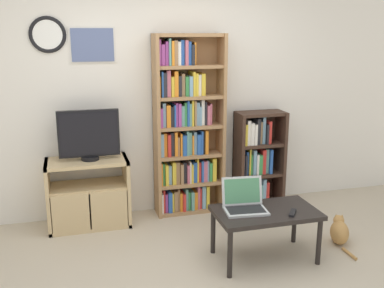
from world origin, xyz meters
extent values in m
plane|color=#BCAD93|center=(0.00, 0.00, 0.00)|extent=(18.00, 18.00, 0.00)
cube|color=silver|center=(0.00, 1.74, 1.30)|extent=(6.41, 0.06, 2.60)
torus|color=black|center=(-1.12, 1.70, 1.97)|extent=(0.36, 0.04, 0.36)
cylinder|color=white|center=(-1.12, 1.70, 1.97)|extent=(0.30, 0.02, 0.30)
cube|color=silver|center=(-0.68, 1.70, 1.87)|extent=(0.47, 0.01, 0.37)
cube|color=slate|center=(-0.68, 1.70, 1.87)|extent=(0.43, 0.02, 0.33)
cube|color=tan|center=(-1.22, 1.47, 0.36)|extent=(0.04, 0.44, 0.72)
cube|color=tan|center=(-0.42, 1.47, 0.36)|extent=(0.04, 0.44, 0.72)
cube|color=tan|center=(-0.82, 1.47, 0.70)|extent=(0.84, 0.44, 0.04)
cube|color=tan|center=(-0.82, 1.47, 0.02)|extent=(0.84, 0.44, 0.04)
cube|color=tan|center=(-0.82, 1.47, 0.43)|extent=(0.77, 0.40, 0.04)
cube|color=tan|center=(-1.01, 1.26, 0.23)|extent=(0.37, 0.02, 0.40)
cube|color=tan|center=(-0.63, 1.26, 0.23)|extent=(0.37, 0.02, 0.40)
cylinder|color=black|center=(-0.78, 1.46, 0.74)|extent=(0.18, 0.18, 0.04)
cube|color=black|center=(-0.78, 1.46, 1.00)|extent=(0.61, 0.05, 0.48)
cube|color=black|center=(-0.78, 1.43, 1.00)|extent=(0.58, 0.01, 0.44)
cube|color=#9E754C|center=(-0.06, 1.55, 0.99)|extent=(0.04, 0.28, 1.98)
cube|color=#9E754C|center=(0.66, 1.55, 0.99)|extent=(0.04, 0.28, 1.98)
cube|color=#9E754C|center=(0.30, 1.68, 0.99)|extent=(0.76, 0.02, 1.98)
cube|color=#9E754C|center=(0.30, 1.55, 0.02)|extent=(0.69, 0.24, 0.04)
cube|color=#9E754C|center=(0.30, 1.55, 0.34)|extent=(0.69, 0.24, 0.04)
cube|color=#9E754C|center=(0.30, 1.55, 0.67)|extent=(0.69, 0.24, 0.04)
cube|color=#9E754C|center=(0.30, 1.55, 0.99)|extent=(0.69, 0.24, 0.04)
cube|color=#9E754C|center=(0.30, 1.55, 1.32)|extent=(0.69, 0.24, 0.04)
cube|color=#9E754C|center=(0.30, 1.55, 1.64)|extent=(0.69, 0.24, 0.04)
cube|color=#9E754C|center=(0.30, 1.55, 1.97)|extent=(0.69, 0.24, 0.04)
cube|color=white|center=(-0.03, 1.55, 0.15)|extent=(0.02, 0.22, 0.23)
cube|color=red|center=(-0.01, 1.56, 0.17)|extent=(0.02, 0.19, 0.26)
cube|color=#9E4293|center=(0.02, 1.56, 0.14)|extent=(0.03, 0.19, 0.21)
cube|color=#2856A8|center=(0.06, 1.55, 0.15)|extent=(0.04, 0.21, 0.23)
cube|color=gold|center=(0.09, 1.56, 0.15)|extent=(0.02, 0.20, 0.22)
cube|color=#93704C|center=(0.13, 1.56, 0.15)|extent=(0.04, 0.19, 0.23)
cube|color=#93704C|center=(0.16, 1.56, 0.17)|extent=(0.02, 0.18, 0.26)
cube|color=orange|center=(0.19, 1.56, 0.14)|extent=(0.03, 0.20, 0.21)
cube|color=red|center=(0.22, 1.55, 0.14)|extent=(0.03, 0.22, 0.20)
cube|color=#5B9389|center=(0.25, 1.56, 0.16)|extent=(0.03, 0.19, 0.25)
cube|color=#388947|center=(0.28, 1.56, 0.14)|extent=(0.02, 0.18, 0.21)
cube|color=#5B9389|center=(0.32, 1.55, 0.14)|extent=(0.04, 0.22, 0.21)
cube|color=orange|center=(0.36, 1.56, 0.14)|extent=(0.04, 0.18, 0.21)
cube|color=#B75B70|center=(0.39, 1.56, 0.17)|extent=(0.02, 0.19, 0.27)
cube|color=red|center=(0.42, 1.56, 0.16)|extent=(0.02, 0.18, 0.24)
cube|color=#759EB7|center=(0.45, 1.56, 0.17)|extent=(0.04, 0.19, 0.27)
cube|color=gold|center=(0.50, 1.56, 0.17)|extent=(0.03, 0.20, 0.26)
cube|color=orange|center=(-0.03, 1.55, 0.49)|extent=(0.02, 0.22, 0.25)
cube|color=#388947|center=(-0.01, 1.56, 0.48)|extent=(0.03, 0.19, 0.24)
cube|color=gold|center=(0.02, 1.55, 0.48)|extent=(0.03, 0.22, 0.23)
cube|color=#759EB7|center=(0.06, 1.56, 0.47)|extent=(0.04, 0.18, 0.21)
cube|color=gold|center=(0.11, 1.56, 0.49)|extent=(0.04, 0.20, 0.25)
cube|color=#93704C|center=(0.15, 1.56, 0.48)|extent=(0.04, 0.18, 0.24)
cube|color=#93704C|center=(0.19, 1.56, 0.47)|extent=(0.03, 0.21, 0.22)
cube|color=#232328|center=(0.23, 1.56, 0.48)|extent=(0.04, 0.18, 0.24)
cube|color=#B75B70|center=(0.27, 1.55, 0.46)|extent=(0.02, 0.21, 0.21)
cube|color=white|center=(0.29, 1.56, 0.48)|extent=(0.02, 0.20, 0.24)
cube|color=gold|center=(0.31, 1.56, 0.47)|extent=(0.02, 0.21, 0.21)
cube|color=#2856A8|center=(0.35, 1.56, 0.48)|extent=(0.04, 0.19, 0.23)
cube|color=gold|center=(0.38, 1.56, 0.50)|extent=(0.02, 0.19, 0.27)
cube|color=red|center=(0.40, 1.56, 0.47)|extent=(0.03, 0.18, 0.23)
cube|color=#2856A8|center=(0.43, 1.56, 0.48)|extent=(0.02, 0.20, 0.24)
cube|color=#B75B70|center=(0.47, 1.56, 0.48)|extent=(0.04, 0.20, 0.24)
cube|color=#759EB7|center=(0.50, 1.56, 0.48)|extent=(0.02, 0.18, 0.24)
cube|color=#388947|center=(0.53, 1.56, 0.47)|extent=(0.03, 0.20, 0.21)
cube|color=gold|center=(0.57, 1.56, 0.49)|extent=(0.04, 0.21, 0.26)
cube|color=#759EB7|center=(-0.02, 1.56, 0.81)|extent=(0.04, 0.20, 0.25)
cube|color=orange|center=(0.02, 1.56, 0.81)|extent=(0.04, 0.18, 0.25)
cube|color=red|center=(0.06, 1.55, 0.81)|extent=(0.03, 0.21, 0.24)
cube|color=#232328|center=(0.10, 1.56, 0.81)|extent=(0.04, 0.17, 0.26)
cube|color=orange|center=(0.13, 1.56, 0.82)|extent=(0.03, 0.19, 0.27)
cube|color=#93704C|center=(0.16, 1.56, 0.79)|extent=(0.03, 0.19, 0.21)
cube|color=orange|center=(0.19, 1.55, 0.81)|extent=(0.02, 0.21, 0.25)
cube|color=#2856A8|center=(0.22, 1.55, 0.80)|extent=(0.04, 0.22, 0.23)
cube|color=#5B9389|center=(0.26, 1.55, 0.82)|extent=(0.02, 0.21, 0.27)
cube|color=#5B9389|center=(0.29, 1.56, 0.81)|extent=(0.03, 0.18, 0.25)
cube|color=orange|center=(0.32, 1.56, 0.79)|extent=(0.02, 0.20, 0.22)
cube|color=#759EB7|center=(0.35, 1.56, 0.81)|extent=(0.03, 0.18, 0.25)
cube|color=#2856A8|center=(0.39, 1.56, 0.80)|extent=(0.04, 0.21, 0.22)
cube|color=#2856A8|center=(0.42, 1.56, 0.82)|extent=(0.02, 0.21, 0.26)
cube|color=#232328|center=(0.45, 1.57, 0.81)|extent=(0.02, 0.17, 0.26)
cube|color=orange|center=(0.48, 1.56, 0.82)|extent=(0.03, 0.21, 0.27)
cube|color=#9E4293|center=(-0.03, 1.55, 1.11)|extent=(0.03, 0.21, 0.21)
cube|color=#759EB7|center=(0.01, 1.56, 1.14)|extent=(0.03, 0.18, 0.26)
cube|color=orange|center=(0.05, 1.56, 1.13)|extent=(0.04, 0.21, 0.24)
cube|color=#232328|center=(0.09, 1.56, 1.12)|extent=(0.03, 0.19, 0.22)
cube|color=#2856A8|center=(0.12, 1.56, 1.13)|extent=(0.02, 0.21, 0.24)
cube|color=#9E4293|center=(0.14, 1.56, 1.14)|extent=(0.02, 0.19, 0.26)
cube|color=#9E4293|center=(0.17, 1.56, 1.13)|extent=(0.03, 0.20, 0.25)
cube|color=#5B9389|center=(0.21, 1.56, 1.12)|extent=(0.03, 0.19, 0.22)
cube|color=#388947|center=(0.24, 1.56, 1.14)|extent=(0.03, 0.18, 0.25)
cube|color=#2856A8|center=(0.27, 1.56, 1.15)|extent=(0.02, 0.21, 0.27)
cube|color=#5B9389|center=(0.29, 1.56, 1.13)|extent=(0.02, 0.20, 0.24)
cube|color=gold|center=(0.32, 1.56, 1.15)|extent=(0.02, 0.21, 0.28)
cube|color=#93704C|center=(0.35, 1.55, 1.15)|extent=(0.02, 0.22, 0.27)
cube|color=#759EB7|center=(0.38, 1.56, 1.14)|extent=(0.04, 0.19, 0.25)
cube|color=#759EB7|center=(0.41, 1.56, 1.11)|extent=(0.02, 0.20, 0.20)
cube|color=white|center=(0.44, 1.56, 1.15)|extent=(0.03, 0.17, 0.27)
cube|color=#232328|center=(0.47, 1.56, 1.14)|extent=(0.02, 0.19, 0.26)
cube|color=#B75B70|center=(0.50, 1.56, 1.12)|extent=(0.03, 0.20, 0.21)
cube|color=#B75B70|center=(0.53, 1.56, 1.13)|extent=(0.02, 0.18, 0.23)
cube|color=orange|center=(-0.03, 1.56, 1.44)|extent=(0.02, 0.18, 0.21)
cube|color=#2856A8|center=(-0.01, 1.55, 1.47)|extent=(0.02, 0.21, 0.26)
cube|color=#232328|center=(0.02, 1.56, 1.46)|extent=(0.04, 0.21, 0.25)
cube|color=#B75B70|center=(0.06, 1.56, 1.47)|extent=(0.04, 0.20, 0.27)
cube|color=gold|center=(0.10, 1.56, 1.44)|extent=(0.03, 0.20, 0.21)
cube|color=orange|center=(0.14, 1.56, 1.47)|extent=(0.04, 0.21, 0.27)
cube|color=#232328|center=(0.18, 1.56, 1.44)|extent=(0.04, 0.19, 0.22)
cube|color=#93704C|center=(0.22, 1.56, 1.45)|extent=(0.04, 0.17, 0.24)
cube|color=#388947|center=(0.26, 1.56, 1.44)|extent=(0.03, 0.20, 0.21)
cube|color=#759EB7|center=(0.30, 1.55, 1.44)|extent=(0.04, 0.22, 0.21)
cube|color=gold|center=(0.33, 1.55, 1.46)|extent=(0.03, 0.22, 0.26)
cube|color=gold|center=(0.36, 1.55, 1.45)|extent=(0.03, 0.22, 0.24)
cube|color=white|center=(0.40, 1.56, 1.45)|extent=(0.04, 0.18, 0.22)
cube|color=gold|center=(0.44, 1.56, 1.45)|extent=(0.04, 0.18, 0.23)
cube|color=#9E4293|center=(-0.03, 1.56, 1.79)|extent=(0.03, 0.18, 0.26)
cube|color=#9E4293|center=(0.01, 1.56, 1.77)|extent=(0.04, 0.18, 0.21)
cube|color=#9E4293|center=(0.05, 1.56, 1.78)|extent=(0.03, 0.18, 0.24)
cube|color=#5B9389|center=(0.07, 1.56, 1.80)|extent=(0.02, 0.21, 0.27)
cube|color=orange|center=(0.10, 1.55, 1.78)|extent=(0.03, 0.22, 0.25)
cube|color=#93704C|center=(0.14, 1.56, 1.79)|extent=(0.04, 0.20, 0.25)
cube|color=white|center=(0.18, 1.56, 1.78)|extent=(0.03, 0.19, 0.24)
cube|color=#2856A8|center=(0.21, 1.56, 1.79)|extent=(0.04, 0.18, 0.26)
cube|color=#B75B70|center=(0.25, 1.55, 1.79)|extent=(0.03, 0.22, 0.26)
cube|color=#2856A8|center=(0.28, 1.56, 1.78)|extent=(0.04, 0.19, 0.24)
cube|color=#232328|center=(0.32, 1.56, 1.76)|extent=(0.03, 0.21, 0.21)
cube|color=orange|center=(0.35, 1.56, 1.78)|extent=(0.02, 0.18, 0.23)
cube|color=#3D281E|center=(0.88, 1.54, 0.56)|extent=(0.04, 0.30, 1.11)
cube|color=#3D281E|center=(1.40, 1.54, 0.56)|extent=(0.04, 0.30, 1.11)
cube|color=#3D281E|center=(1.14, 1.68, 0.56)|extent=(0.56, 0.02, 1.11)
cube|color=#3D281E|center=(1.14, 1.54, 0.02)|extent=(0.49, 0.26, 0.04)
cube|color=#3D281E|center=(1.14, 1.54, 0.38)|extent=(0.49, 0.26, 0.04)
cube|color=#3D281E|center=(1.14, 1.54, 0.74)|extent=(0.49, 0.26, 0.04)
cube|color=#3D281E|center=(1.14, 1.54, 1.09)|extent=(0.49, 0.26, 0.04)
cube|color=#388947|center=(0.92, 1.55, 0.18)|extent=(0.02, 0.20, 0.28)
cube|color=#9E4293|center=(0.94, 1.55, 0.18)|extent=(0.02, 0.22, 0.30)
cube|color=#2856A8|center=(0.96, 1.56, 0.18)|extent=(0.03, 0.19, 0.29)
cube|color=#232328|center=(0.99, 1.55, 0.18)|extent=(0.03, 0.21, 0.28)
cube|color=#2856A8|center=(1.03, 1.55, 0.18)|extent=(0.04, 0.21, 0.29)
cube|color=orange|center=(1.07, 1.56, 0.17)|extent=(0.03, 0.19, 0.26)
cube|color=#B75B70|center=(1.10, 1.55, 0.18)|extent=(0.03, 0.20, 0.29)
cube|color=#5B9389|center=(1.14, 1.55, 0.15)|extent=(0.04, 0.23, 0.23)
cube|color=#759EB7|center=(1.18, 1.55, 0.18)|extent=(0.04, 0.22, 0.29)
cube|color=red|center=(1.23, 1.55, 0.16)|extent=(0.04, 0.20, 0.25)
cube|color=#2856A8|center=(0.92, 1.55, 0.51)|extent=(0.02, 0.21, 0.24)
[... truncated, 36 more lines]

